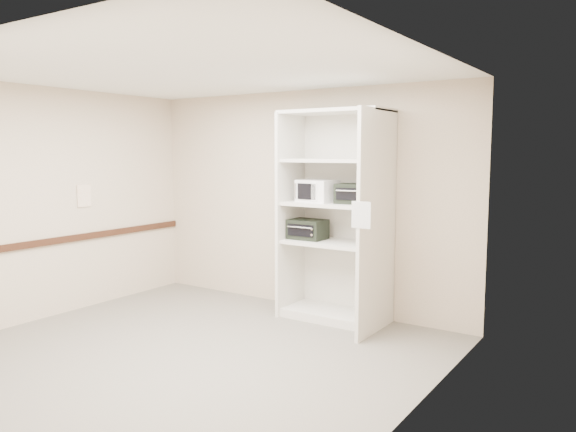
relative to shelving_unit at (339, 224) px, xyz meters
The scene contains 12 objects.
floor 2.15m from the shelving_unit, 111.36° to the right, with size 4.50×4.00×0.01m, color #666258.
ceiling 2.41m from the shelving_unit, 111.36° to the right, with size 4.50×4.00×0.01m, color white.
wall_back 0.76m from the shelving_unit, 155.96° to the left, with size 4.50×0.02×2.70m, color beige.
wall_left 3.38m from the shelving_unit, 149.71° to the right, with size 0.02×4.00×2.70m, color beige.
wall_right 2.34m from the shelving_unit, 47.07° to the right, with size 0.02×4.00×2.70m, color beige.
shelving_unit is the anchor object (origin of this frame).
microwave 0.46m from the shelving_unit, behind, with size 0.43×0.32×0.26m, color white.
toaster_oven_upper 0.40m from the shelving_unit, ahead, with size 0.39×0.29×0.22m, color black.
toaster_oven_lower 0.42m from the shelving_unit, behind, with size 0.42×0.32×0.23m, color black.
paper_sign 0.89m from the shelving_unit, 46.77° to the right, with size 0.21×0.01×0.26m, color white.
chair_rail 3.37m from the shelving_unit, 149.52° to the right, with size 0.04×3.98×0.08m, color #32190E.
wall_poster 3.17m from the shelving_unit, 156.70° to the right, with size 0.01×0.20×0.27m, color white.
Camera 1 is at (3.71, -3.93, 1.94)m, focal length 35.00 mm.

